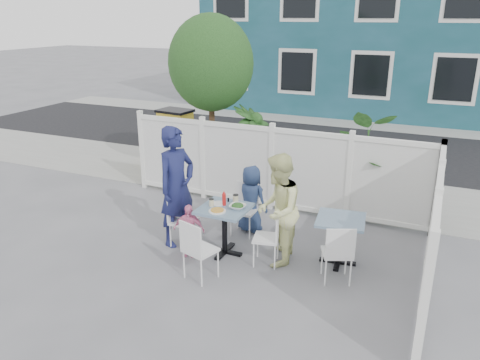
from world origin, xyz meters
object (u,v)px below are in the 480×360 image
at_px(chair_left, 180,216).
at_px(chair_back, 245,205).
at_px(spare_table, 340,229).
at_px(toddler, 189,230).
at_px(chair_right, 271,234).
at_px(boy, 251,199).
at_px(woman, 278,210).
at_px(utility_cabinet, 176,139).
at_px(man, 177,186).
at_px(chair_near, 196,246).
at_px(main_table, 224,218).

distance_m(chair_left, chair_back, 1.15).
distance_m(spare_table, toddler, 2.28).
relative_size(chair_right, toddler, 1.01).
height_order(chair_left, boy, boy).
bearing_deg(chair_left, chair_right, 90.10).
relative_size(chair_left, woman, 0.51).
relative_size(utility_cabinet, man, 0.69).
height_order(chair_right, man, man).
bearing_deg(chair_back, utility_cabinet, -44.14).
bearing_deg(spare_table, chair_right, -155.38).
xyz_separation_m(utility_cabinet, chair_back, (3.01, -2.75, -0.17)).
distance_m(chair_left, man, 0.48).
bearing_deg(woman, toddler, -85.73).
bearing_deg(chair_left, utility_cabinet, -148.32).
bearing_deg(chair_right, spare_table, -76.98).
bearing_deg(man, utility_cabinet, 47.08).
xyz_separation_m(utility_cabinet, man, (2.15, -3.53, 0.30)).
height_order(chair_near, woman, woman).
distance_m(utility_cabinet, chair_back, 4.08).
bearing_deg(man, toddler, -114.08).
relative_size(man, woman, 1.15).
relative_size(spare_table, man, 0.40).
bearing_deg(woman, chair_back, -142.34).
xyz_separation_m(spare_table, woman, (-0.87, -0.32, 0.28)).
bearing_deg(boy, main_table, 98.25).
height_order(woman, toddler, woman).
xyz_separation_m(chair_left, chair_back, (0.78, 0.85, 0.01)).
distance_m(main_table, woman, 0.87).
height_order(main_table, spare_table, main_table).
xyz_separation_m(chair_near, woman, (0.85, 0.95, 0.32)).
xyz_separation_m(chair_right, toddler, (-1.25, -0.25, -0.07)).
bearing_deg(man, boy, -30.41).
bearing_deg(toddler, utility_cabinet, 110.89).
bearing_deg(chair_right, boy, 25.32).
height_order(chair_left, chair_back, chair_back).
distance_m(main_table, chair_right, 0.78).
bearing_deg(woman, man, -99.46).
bearing_deg(utility_cabinet, woman, -35.04).
distance_m(main_table, man, 0.93).
bearing_deg(main_table, chair_back, 89.87).
xyz_separation_m(utility_cabinet, chair_right, (3.78, -3.60, -0.18)).
bearing_deg(boy, chair_right, 139.27).
height_order(chair_left, chair_right, chair_left).
height_order(utility_cabinet, chair_right, utility_cabinet).
bearing_deg(main_table, toddler, -149.64).
relative_size(chair_near, toddler, 1.07).
relative_size(utility_cabinet, boy, 1.15).
distance_m(main_table, chair_near, 0.88).
relative_size(main_table, chair_right, 0.91).
bearing_deg(chair_back, spare_table, 164.49).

